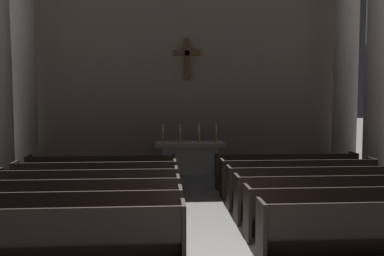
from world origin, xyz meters
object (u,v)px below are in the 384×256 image
object	(u,v)px
pew_left_row_6	(102,173)
pew_right_row_6	(286,171)
pew_left_row_4	(89,190)
candlestick_outer_right	(216,136)
pew_left_row_2	(68,217)
column_right_fourth	(345,83)
altar	(190,157)
pew_right_row_1	(384,230)
candlestick_inner_right	(199,136)
pew_right_row_2	(354,211)
candlestick_outer_left	(163,137)
pew_right_row_5	(298,178)
pew_left_row_1	(52,237)
pew_left_row_5	(96,181)
candlestick_inner_left	(180,137)
pew_right_row_3	(331,198)
pew_left_row_3	(79,202)
column_left_fourth	(24,83)
column_right_third	(379,81)
pew_right_row_4	(313,187)

from	to	relation	value
pew_left_row_6	pew_right_row_6	size ratio (longest dim) A/B	1.00
pew_left_row_4	candlestick_outer_right	xyz separation A→B (m)	(3.30, 4.36, 0.72)
pew_left_row_2	column_right_fourth	distance (m)	10.66
pew_left_row_2	altar	world-z (taller)	altar
pew_right_row_1	altar	xyz separation A→B (m)	(-2.45, 7.43, 0.06)
candlestick_inner_right	pew_left_row_6	bearing A→B (deg)	-139.89
pew_left_row_2	pew_left_row_4	xyz separation A→B (m)	(0.00, 2.04, 0.00)
pew_right_row_2	candlestick_outer_left	bearing A→B (deg)	117.29
pew_right_row_5	column_right_fourth	bearing A→B (deg)	53.83
pew_left_row_1	pew_right_row_6	xyz separation A→B (m)	(4.91, 5.11, 0.00)
pew_right_row_2	candlestick_outer_right	bearing A→B (deg)	104.06
pew_left_row_6	candlestick_outer_left	world-z (taller)	candlestick_outer_left
pew_left_row_1	pew_left_row_5	xyz separation A→B (m)	(0.00, 4.09, 0.00)
pew_left_row_1	column_right_fourth	bearing A→B (deg)	45.78
pew_right_row_5	candlestick_outer_left	distance (m)	4.75
candlestick_inner_left	pew_right_row_1	bearing A→B (deg)	-69.65
pew_left_row_1	candlestick_inner_right	size ratio (longest dim) A/B	6.47
pew_right_row_2	candlestick_outer_left	size ratio (longest dim) A/B	6.47
pew_right_row_3	candlestick_outer_left	xyz separation A→B (m)	(-3.30, 5.39, 0.72)
pew_right_row_3	pew_left_row_2	bearing A→B (deg)	-168.25
pew_left_row_3	candlestick_inner_left	bearing A→B (deg)	68.19
column_left_fourth	candlestick_inner_left	distance (m)	5.29
pew_right_row_2	candlestick_inner_left	size ratio (longest dim) A/B	6.47
pew_left_row_5	pew_right_row_2	world-z (taller)	same
pew_left_row_6	altar	size ratio (longest dim) A/B	1.73
column_right_third	candlestick_inner_right	distance (m)	5.54
column_right_fourth	candlestick_inner_left	world-z (taller)	column_right_fourth
pew_left_row_5	pew_left_row_1	bearing A→B (deg)	-90.00
pew_right_row_3	column_right_fourth	world-z (taller)	column_right_fourth
pew_right_row_6	candlestick_outer_left	size ratio (longest dim) A/B	6.47
pew_right_row_4	column_left_fourth	distance (m)	9.46
pew_left_row_2	pew_right_row_3	world-z (taller)	same
pew_left_row_3	pew_right_row_2	xyz separation A→B (m)	(4.91, -1.02, 0.00)
pew_left_row_2	candlestick_inner_right	size ratio (longest dim) A/B	6.47
column_right_fourth	pew_left_row_2	bearing A→B (deg)	-138.16
pew_right_row_1	candlestick_outer_right	world-z (taller)	candlestick_outer_right
altar	pew_right_row_4	bearing A→B (deg)	-60.64
pew_left_row_2	candlestick_outer_right	xyz separation A→B (m)	(3.30, 6.41, 0.72)
pew_right_row_5	pew_left_row_5	bearing A→B (deg)	180.00
pew_left_row_5	candlestick_inner_right	xyz separation A→B (m)	(2.75, 3.34, 0.72)
candlestick_inner_right	pew_left_row_2	bearing A→B (deg)	-113.27
pew_left_row_4	candlestick_outer_left	bearing A→B (deg)	69.81
pew_left_row_5	candlestick_inner_left	distance (m)	4.04
pew_right_row_2	pew_right_row_5	xyz separation A→B (m)	(0.00, 3.06, 0.00)
candlestick_inner_left	candlestick_outer_right	distance (m)	1.15
pew_left_row_1	pew_right_row_1	world-z (taller)	same
column_right_third	column_left_fourth	distance (m)	10.79
altar	candlestick_inner_left	size ratio (longest dim) A/B	3.73
candlestick_outer_right	candlestick_inner_right	bearing A→B (deg)	180.00
candlestick_outer_left	column_left_fourth	bearing A→B (deg)	173.37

